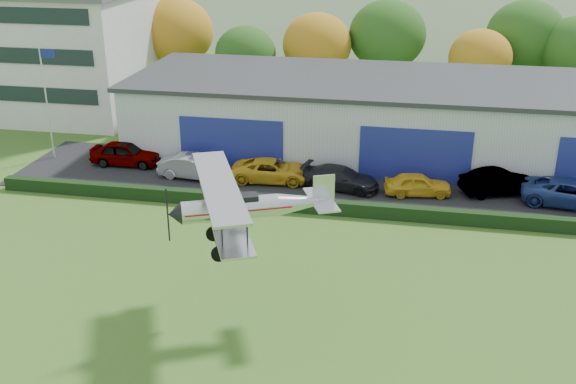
% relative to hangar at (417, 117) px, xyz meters
% --- Properties ---
extents(apron, '(48.00, 9.00, 0.05)m').
position_rel_hangar_xyz_m(apron, '(-2.00, -6.98, -2.63)').
color(apron, black).
rests_on(apron, ground).
extents(hedge, '(46.00, 0.60, 0.80)m').
position_rel_hangar_xyz_m(hedge, '(-2.00, -11.78, -2.26)').
color(hedge, black).
rests_on(hedge, ground).
extents(hangar, '(40.60, 12.60, 5.30)m').
position_rel_hangar_xyz_m(hangar, '(0.00, 0.00, 0.00)').
color(hangar, '#B2B7BC').
rests_on(hangar, ground).
extents(office_block, '(20.60, 15.60, 10.40)m').
position_rel_hangar_xyz_m(office_block, '(-33.00, 7.02, 2.56)').
color(office_block, silver).
rests_on(office_block, ground).
extents(flagpole, '(1.05, 0.10, 8.00)m').
position_rel_hangar_xyz_m(flagpole, '(-24.88, -5.98, 2.13)').
color(flagpole, silver).
rests_on(flagpole, ground).
extents(tree_belt, '(75.70, 13.22, 10.12)m').
position_rel_hangar_xyz_m(tree_belt, '(-4.15, 12.64, 2.95)').
color(tree_belt, '#3D2614').
rests_on(tree_belt, ground).
extents(distant_hills, '(430.00, 196.00, 56.00)m').
position_rel_hangar_xyz_m(distant_hills, '(-9.38, 112.02, -15.70)').
color(distant_hills, '#4C6642').
rests_on(distant_hills, ground).
extents(car_0, '(4.79, 1.98, 1.63)m').
position_rel_hangar_xyz_m(car_0, '(-19.38, -6.41, -1.79)').
color(car_0, gray).
rests_on(car_0, apron).
extents(car_1, '(4.80, 2.09, 1.54)m').
position_rel_hangar_xyz_m(car_1, '(-13.98, -7.96, -1.84)').
color(car_1, silver).
rests_on(car_1, apron).
extents(car_2, '(5.30, 2.73, 1.43)m').
position_rel_hangar_xyz_m(car_2, '(-8.90, -7.51, -1.89)').
color(car_2, gold).
rests_on(car_2, apron).
extents(car_3, '(5.15, 2.90, 1.41)m').
position_rel_hangar_xyz_m(car_3, '(-4.46, -7.96, -1.90)').
color(car_3, black).
rests_on(car_3, apron).
extents(car_4, '(4.23, 2.21, 1.37)m').
position_rel_hangar_xyz_m(car_4, '(0.29, -8.09, -1.92)').
color(car_4, gold).
rests_on(car_4, apron).
extents(car_5, '(5.03, 3.11, 1.57)m').
position_rel_hangar_xyz_m(car_5, '(5.21, -7.06, -1.82)').
color(car_5, gray).
rests_on(car_5, apron).
extents(car_6, '(5.96, 3.45, 1.56)m').
position_rel_hangar_xyz_m(car_6, '(9.15, -8.02, -1.83)').
color(car_6, navy).
rests_on(car_6, apron).
extents(biplane, '(6.90, 7.59, 2.90)m').
position_rel_hangar_xyz_m(biplane, '(-6.66, -23.08, 2.60)').
color(biplane, silver).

